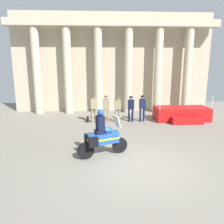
# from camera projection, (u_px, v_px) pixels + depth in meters

# --- Properties ---
(ground_plane) EXTENTS (28.00, 28.00, 0.00)m
(ground_plane) POSITION_uv_depth(u_px,v_px,m) (139.00, 166.00, 7.51)
(ground_plane) COLOR gray
(colonnade_backdrop) EXTENTS (15.37, 1.46, 7.53)m
(colonnade_backdrop) POSITION_uv_depth(u_px,v_px,m) (113.00, 61.00, 16.11)
(colonnade_backdrop) COLOR #B6AB91
(colonnade_backdrop) RESTS_ON ground_plane
(reviewing_stand) EXTENTS (3.48, 2.07, 1.78)m
(reviewing_stand) POSITION_uv_depth(u_px,v_px,m) (182.00, 114.00, 13.87)
(reviewing_stand) COLOR #B71414
(reviewing_stand) RESTS_ON ground_plane
(officer_in_row_0) EXTENTS (0.39, 0.24, 1.77)m
(officer_in_row_0) POSITION_uv_depth(u_px,v_px,m) (94.00, 106.00, 13.21)
(officer_in_row_0) COLOR gray
(officer_in_row_0) RESTS_ON ground_plane
(officer_in_row_1) EXTENTS (0.39, 0.24, 1.69)m
(officer_in_row_1) POSITION_uv_depth(u_px,v_px,m) (106.00, 107.00, 13.38)
(officer_in_row_1) COLOR #847A5B
(officer_in_row_1) RESTS_ON ground_plane
(officer_in_row_2) EXTENTS (0.39, 0.24, 1.64)m
(officer_in_row_2) POSITION_uv_depth(u_px,v_px,m) (118.00, 107.00, 13.29)
(officer_in_row_2) COLOR #847A5B
(officer_in_row_2) RESTS_ON ground_plane
(officer_in_row_3) EXTENTS (0.39, 0.24, 1.64)m
(officer_in_row_3) POSITION_uv_depth(u_px,v_px,m) (131.00, 107.00, 13.44)
(officer_in_row_3) COLOR black
(officer_in_row_3) RESTS_ON ground_plane
(officer_in_row_4) EXTENTS (0.39, 0.24, 1.68)m
(officer_in_row_4) POSITION_uv_depth(u_px,v_px,m) (142.00, 106.00, 13.47)
(officer_in_row_4) COLOR #141938
(officer_in_row_4) RESTS_ON ground_plane
(motorcycle_with_rider) EXTENTS (1.99, 1.00, 1.90)m
(motorcycle_with_rider) POSITION_uv_depth(u_px,v_px,m) (102.00, 137.00, 8.19)
(motorcycle_with_rider) COLOR black
(motorcycle_with_rider) RESTS_ON ground_plane
(briefcase_on_ground) EXTENTS (0.10, 0.32, 0.36)m
(briefcase_on_ground) POSITION_uv_depth(u_px,v_px,m) (88.00, 119.00, 13.50)
(briefcase_on_ground) COLOR black
(briefcase_on_ground) RESTS_ON ground_plane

